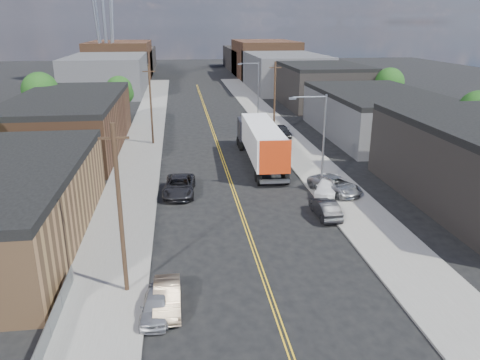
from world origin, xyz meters
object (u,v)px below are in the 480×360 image
object	(u,v)px
semi_truck	(259,139)
car_left_c	(179,186)
car_right_lot_a	(335,185)
car_right_lot_c	(282,131)
car_left_a	(156,305)
car_right_lot_b	(327,187)
car_right_oncoming	(325,208)
car_left_b	(167,297)

from	to	relation	value
semi_truck	car_left_c	bearing A→B (deg)	-132.16
car_right_lot_a	car_right_lot_c	xyz separation A→B (m)	(-0.05, 22.24, 0.04)
semi_truck	car_right_lot_c	bearing A→B (deg)	67.34
car_right_lot_a	car_left_a	bearing A→B (deg)	-158.66
semi_truck	car_right_lot_b	bearing A→B (deg)	-67.66
car_right_oncoming	car_right_lot_a	distance (m)	5.51
car_left_b	car_right_lot_b	bearing A→B (deg)	48.27
car_left_c	car_right_lot_a	xyz separation A→B (m)	(14.04, -1.80, 0.09)
car_right_lot_c	car_left_a	bearing A→B (deg)	-114.52
car_right_oncoming	car_right_lot_b	distance (m)	5.01
car_right_lot_b	car_left_c	bearing A→B (deg)	-164.81
car_left_a	car_right_lot_a	bearing A→B (deg)	52.11
car_left_b	car_left_c	size ratio (longest dim) A/B	0.71
semi_truck	car_right_oncoming	bearing A→B (deg)	-78.95
car_right_lot_b	car_left_a	bearing A→B (deg)	-107.55
semi_truck	car_left_c	distance (m)	13.05
car_left_a	car_right_lot_c	xyz separation A→B (m)	(15.39, 39.05, 0.29)
semi_truck	car_left_c	size ratio (longest dim) A/B	3.02
semi_truck	car_right_lot_b	size ratio (longest dim) A/B	3.94
car_left_c	car_right_oncoming	distance (m)	13.42
car_left_c	car_right_lot_c	xyz separation A→B (m)	(13.99, 20.44, 0.13)
semi_truck	car_right_lot_a	distance (m)	12.35
semi_truck	car_left_b	world-z (taller)	semi_truck
car_left_a	car_left_b	world-z (taller)	car_left_b
car_left_c	semi_truck	bearing A→B (deg)	50.54
car_right_lot_b	car_right_lot_c	bearing A→B (deg)	111.82
semi_truck	car_left_c	xyz separation A→B (m)	(-8.96, -9.32, -1.81)
semi_truck	car_right_lot_c	world-z (taller)	semi_truck
car_left_a	car_right_oncoming	xyz separation A→B (m)	(13.00, 11.87, 0.08)
car_left_c	car_right_lot_b	distance (m)	13.37
car_right_lot_c	car_right_oncoming	bearing A→B (deg)	-98.04
car_left_a	car_left_b	size ratio (longest dim) A/B	0.92
car_right_lot_c	car_right_lot_b	bearing A→B (deg)	-94.98
semi_truck	car_left_b	distance (m)	29.08
car_right_oncoming	car_right_lot_a	xyz separation A→B (m)	(2.44, 4.94, 0.17)
semi_truck	car_left_a	distance (m)	29.86
car_left_a	car_left_b	distance (m)	0.84
car_right_oncoming	car_left_a	bearing A→B (deg)	41.66
car_left_b	car_right_oncoming	bearing A→B (deg)	41.72
car_right_lot_a	car_right_lot_c	bearing A→B (deg)	64.04
car_left_c	car_right_lot_a	bearing A→B (deg)	-2.92
car_left_c	car_left_b	bearing A→B (deg)	-88.24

